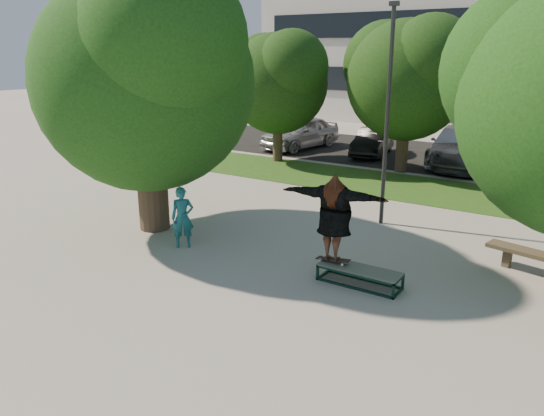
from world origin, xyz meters
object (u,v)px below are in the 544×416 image
Objects in this scene: car_silver_a at (300,132)px; lamppost at (387,115)px; grind_box at (359,276)px; bystander at (183,217)px; tree_left at (145,68)px; car_silver_b at (458,146)px; car_dark at (373,142)px; car_grey at (471,155)px.

lamppost is at bearing -39.65° from car_silver_a.
lamppost reaches higher than grind_box.
grind_box is at bearing -39.98° from bystander.
tree_left is 4.12m from bystander.
car_silver_b is (7.83, 0.56, -0.01)m from car_silver_a.
car_silver_b is at bearing 34.14° from bystander.
car_grey is (4.77, -0.80, -0.00)m from car_dark.
lamppost is at bearing 8.74° from bystander.
tree_left reaches higher than car_silver_a.
car_grey is (-0.92, 13.16, 0.45)m from grind_box.
car_dark is at bearing 86.37° from tree_left.
lamppost is 12.82m from car_silver_a.
bystander is at bearing -100.13° from car_grey.
car_dark is (0.86, 13.57, -3.78)m from tree_left.
car_grey is at bearing 66.23° from tree_left.
grind_box is 1.14× the size of bystander.
lamppost is 9.23m from car_grey.
car_silver_b is (-0.50, 10.01, -2.35)m from lamppost.
tree_left is 4.52× the size of bystander.
bystander is at bearing -96.75° from car_dark.
grind_box is at bearing -73.66° from lamppost.
car_dark is (3.90, 0.22, -0.17)m from car_silver_a.
lamppost is 3.88× the size of bystander.
lamppost is at bearing -75.85° from car_dark.
car_dark is at bearing 176.20° from car_grey.
lamppost is 3.39× the size of grind_box.
grind_box is 15.08m from car_dark.
car_silver_a is at bearing 175.39° from car_silver_b.
car_silver_a reaches higher than bystander.
car_silver_a is 8.69m from car_grey.
car_silver_a reaches higher than car_silver_b.
lamppost is at bearing 106.34° from grind_box.
bystander is 0.33× the size of car_silver_a.
bystander reaches higher than grind_box.
car_silver_a is at bearing 131.40° from lamppost.
car_dark is 0.85× the size of car_grey.
tree_left is at bearing -104.10° from car_dark.
bystander is 0.40× the size of car_dark.
bystander is at bearing -126.96° from lamppost.
tree_left is 14.17m from car_silver_a.
grind_box is 0.38× the size of car_silver_a.
car_dark is 4.83m from car_grey.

